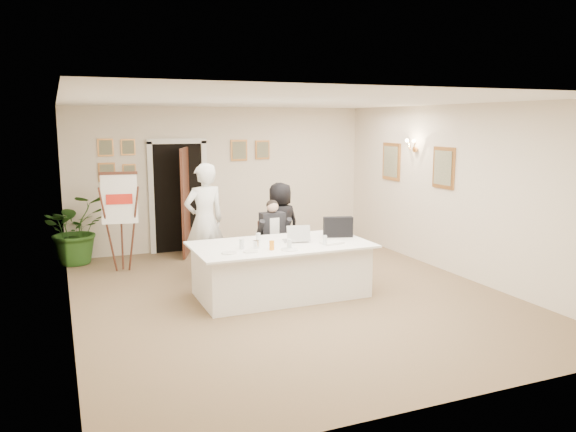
% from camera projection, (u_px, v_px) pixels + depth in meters
% --- Properties ---
extents(floor, '(7.00, 7.00, 0.00)m').
position_uv_depth(floor, '(290.00, 295.00, 8.25)').
color(floor, brown).
rests_on(floor, ground).
extents(ceiling, '(6.00, 7.00, 0.02)m').
position_uv_depth(ceiling, '(290.00, 101.00, 7.78)').
color(ceiling, white).
rests_on(ceiling, wall_back).
extents(wall_back, '(6.00, 0.10, 2.80)m').
position_uv_depth(wall_back, '(222.00, 178.00, 11.20)').
color(wall_back, beige).
rests_on(wall_back, floor).
extents(wall_front, '(6.00, 0.10, 2.80)m').
position_uv_depth(wall_front, '(446.00, 254.00, 4.83)').
color(wall_front, beige).
rests_on(wall_front, floor).
extents(wall_left, '(0.10, 7.00, 2.80)m').
position_uv_depth(wall_left, '(65.00, 214.00, 6.88)').
color(wall_left, beige).
rests_on(wall_left, floor).
extents(wall_right, '(0.10, 7.00, 2.80)m').
position_uv_depth(wall_right, '(459.00, 191.00, 9.15)').
color(wall_right, beige).
rests_on(wall_right, floor).
extents(doorway, '(1.14, 0.86, 2.20)m').
position_uv_depth(doorway, '(181.00, 199.00, 10.77)').
color(doorway, black).
rests_on(doorway, floor).
extents(pictures_back_wall, '(3.40, 0.06, 0.80)m').
position_uv_depth(pictures_back_wall, '(182.00, 157.00, 10.80)').
color(pictures_back_wall, '#BB7C3F').
rests_on(pictures_back_wall, wall_back).
extents(pictures_right_wall, '(0.06, 2.20, 0.80)m').
position_uv_depth(pictures_right_wall, '(415.00, 164.00, 10.17)').
color(pictures_right_wall, '#BB7C3F').
rests_on(pictures_right_wall, wall_right).
extents(wall_sconce, '(0.20, 0.30, 0.24)m').
position_uv_depth(wall_sconce, '(413.00, 145.00, 10.09)').
color(wall_sconce, '#C88440').
rests_on(wall_sconce, wall_right).
extents(conference_table, '(2.56, 1.37, 0.78)m').
position_uv_depth(conference_table, '(281.00, 269.00, 8.18)').
color(conference_table, silver).
rests_on(conference_table, floor).
extents(seated_man, '(0.55, 0.58, 1.27)m').
position_uv_depth(seated_man, '(273.00, 237.00, 9.24)').
color(seated_man, black).
rests_on(seated_man, floor).
extents(flip_chart, '(0.60, 0.40, 1.67)m').
position_uv_depth(flip_chart, '(121.00, 227.00, 9.40)').
color(flip_chart, '#3A1B12').
rests_on(flip_chart, floor).
extents(standing_man, '(0.75, 0.57, 1.87)m').
position_uv_depth(standing_man, '(205.00, 221.00, 9.04)').
color(standing_man, silver).
rests_on(standing_man, floor).
extents(standing_woman, '(0.79, 0.58, 1.48)m').
position_uv_depth(standing_woman, '(280.00, 225.00, 9.79)').
color(standing_woman, black).
rests_on(standing_woman, floor).
extents(potted_palm, '(1.34, 1.23, 1.26)m').
position_uv_depth(potted_palm, '(76.00, 229.00, 10.00)').
color(potted_palm, '#26531B').
rests_on(potted_palm, floor).
extents(laptop, '(0.40, 0.42, 0.28)m').
position_uv_depth(laptop, '(295.00, 232.00, 8.26)').
color(laptop, '#B7BABC').
rests_on(laptop, conference_table).
extents(laptop_bag, '(0.46, 0.24, 0.31)m').
position_uv_depth(laptop_bag, '(338.00, 227.00, 8.56)').
color(laptop_bag, black).
rests_on(laptop_bag, conference_table).
extents(paper_stack, '(0.33, 0.25, 0.03)m').
position_uv_depth(paper_stack, '(332.00, 243.00, 8.12)').
color(paper_stack, white).
rests_on(paper_stack, conference_table).
extents(plate_left, '(0.21, 0.21, 0.01)m').
position_uv_depth(plate_left, '(229.00, 253.00, 7.51)').
color(plate_left, white).
rests_on(plate_left, conference_table).
extents(plate_mid, '(0.26, 0.26, 0.01)m').
position_uv_depth(plate_mid, '(251.00, 251.00, 7.59)').
color(plate_mid, white).
rests_on(plate_mid, conference_table).
extents(plate_near, '(0.25, 0.25, 0.01)m').
position_uv_depth(plate_near, '(289.00, 249.00, 7.72)').
color(plate_near, white).
rests_on(plate_near, conference_table).
extents(glass_a, '(0.09, 0.09, 0.14)m').
position_uv_depth(glass_a, '(242.00, 244.00, 7.76)').
color(glass_a, silver).
rests_on(glass_a, conference_table).
extents(glass_b, '(0.09, 0.09, 0.14)m').
position_uv_depth(glass_b, '(289.00, 244.00, 7.76)').
color(glass_b, silver).
rests_on(glass_b, conference_table).
extents(glass_c, '(0.06, 0.06, 0.14)m').
position_uv_depth(glass_c, '(325.00, 240.00, 8.02)').
color(glass_c, silver).
rests_on(glass_c, conference_table).
extents(glass_d, '(0.08, 0.08, 0.14)m').
position_uv_depth(glass_d, '(258.00, 238.00, 8.19)').
color(glass_d, silver).
rests_on(glass_d, conference_table).
extents(oj_glass, '(0.07, 0.07, 0.13)m').
position_uv_depth(oj_glass, '(272.00, 245.00, 7.71)').
color(oj_glass, orange).
rests_on(oj_glass, conference_table).
extents(steel_jug, '(0.09, 0.09, 0.11)m').
position_uv_depth(steel_jug, '(256.00, 244.00, 7.81)').
color(steel_jug, silver).
rests_on(steel_jug, conference_table).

